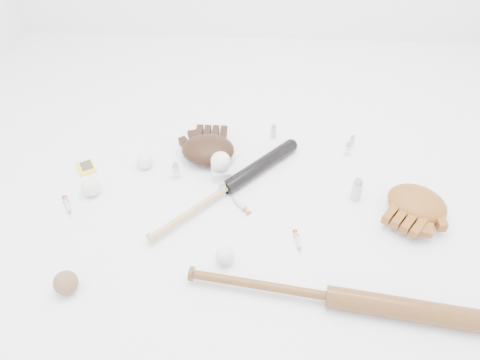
# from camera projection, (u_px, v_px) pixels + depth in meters

# --- Properties ---
(bat_dark) EXTENTS (0.62, 0.67, 0.06)m
(bat_dark) POSITION_uv_depth(u_px,v_px,m) (228.00, 187.00, 1.94)
(bat_dark) COLOR black
(bat_dark) RESTS_ON ground
(bat_wood) EXTENTS (1.02, 0.21, 0.07)m
(bat_wood) POSITION_uv_depth(u_px,v_px,m) (330.00, 296.00, 1.55)
(bat_wood) COLOR brown
(bat_wood) RESTS_ON ground
(glove_dark) EXTENTS (0.29, 0.29, 0.10)m
(glove_dark) POSITION_uv_depth(u_px,v_px,m) (208.00, 149.00, 2.10)
(glove_dark) COLOR black
(glove_dark) RESTS_ON ground
(glove_tan) EXTENTS (0.39, 0.39, 0.10)m
(glove_tan) POSITION_uv_depth(u_px,v_px,m) (417.00, 203.00, 1.85)
(glove_tan) COLOR brown
(glove_tan) RESTS_ON ground
(trading_card) EXTENTS (0.11, 0.12, 0.01)m
(trading_card) POSITION_uv_depth(u_px,v_px,m) (86.00, 168.00, 2.08)
(trading_card) COLOR yellow
(trading_card) RESTS_ON ground
(pedestal) EXTENTS (0.10, 0.10, 0.04)m
(pedestal) POSITION_uv_depth(u_px,v_px,m) (221.00, 173.00, 2.02)
(pedestal) COLOR white
(pedestal) RESTS_ON ground
(baseball_on_pedestal) EXTENTS (0.08, 0.08, 0.08)m
(baseball_on_pedestal) POSITION_uv_depth(u_px,v_px,m) (221.00, 161.00, 1.98)
(baseball_on_pedestal) COLOR white
(baseball_on_pedestal) RESTS_ON pedestal
(baseball_left) EXTENTS (0.08, 0.08, 0.08)m
(baseball_left) POSITION_uv_depth(u_px,v_px,m) (91.00, 187.00, 1.93)
(baseball_left) COLOR white
(baseball_left) RESTS_ON ground
(baseball_upper) EXTENTS (0.07, 0.07, 0.07)m
(baseball_upper) POSITION_uv_depth(u_px,v_px,m) (145.00, 161.00, 2.06)
(baseball_upper) COLOR white
(baseball_upper) RESTS_ON ground
(baseball_mid) EXTENTS (0.07, 0.07, 0.07)m
(baseball_mid) POSITION_uv_depth(u_px,v_px,m) (225.00, 256.00, 1.68)
(baseball_mid) COLOR white
(baseball_mid) RESTS_ON ground
(baseball_aged) EXTENTS (0.08, 0.08, 0.08)m
(baseball_aged) POSITION_uv_depth(u_px,v_px,m) (66.00, 283.00, 1.58)
(baseball_aged) COLOR brown
(baseball_aged) RESTS_ON ground
(syringe_0) EXTENTS (0.10, 0.14, 0.02)m
(syringe_0) POSITION_uv_depth(u_px,v_px,m) (68.00, 206.00, 1.89)
(syringe_0) COLOR #ADBCC6
(syringe_0) RESTS_ON ground
(syringe_1) EXTENTS (0.12, 0.13, 0.02)m
(syringe_1) POSITION_uv_depth(u_px,v_px,m) (239.00, 204.00, 1.90)
(syringe_1) COLOR #ADBCC6
(syringe_1) RESTS_ON ground
(syringe_2) EXTENTS (0.12, 0.14, 0.02)m
(syringe_2) POSITION_uv_depth(u_px,v_px,m) (227.00, 164.00, 2.08)
(syringe_2) COLOR #ADBCC6
(syringe_2) RESTS_ON ground
(syringe_3) EXTENTS (0.04, 0.13, 0.02)m
(syringe_3) POSITION_uv_depth(u_px,v_px,m) (298.00, 242.00, 1.76)
(syringe_3) COLOR #ADBCC6
(syringe_3) RESTS_ON ground
(vial_0) EXTENTS (0.03, 0.03, 0.07)m
(vial_0) POSITION_uv_depth(u_px,v_px,m) (348.00, 149.00, 2.13)
(vial_0) COLOR silver
(vial_0) RESTS_ON ground
(vial_1) EXTENTS (0.02, 0.02, 0.06)m
(vial_1) POSITION_uv_depth(u_px,v_px,m) (352.00, 142.00, 2.17)
(vial_1) COLOR silver
(vial_1) RESTS_ON ground
(vial_2) EXTENTS (0.03, 0.03, 0.07)m
(vial_2) POSITION_uv_depth(u_px,v_px,m) (222.00, 189.00, 1.93)
(vial_2) COLOR silver
(vial_2) RESTS_ON ground
(vial_3) EXTENTS (0.04, 0.04, 0.10)m
(vial_3) POSITION_uv_depth(u_px,v_px,m) (357.00, 190.00, 1.91)
(vial_3) COLOR silver
(vial_3) RESTS_ON ground
(vial_4) EXTENTS (0.03, 0.03, 0.07)m
(vial_4) POSITION_uv_depth(u_px,v_px,m) (176.00, 170.00, 2.01)
(vial_4) COLOR silver
(vial_4) RESTS_ON ground
(vial_5) EXTENTS (0.03, 0.03, 0.07)m
(vial_5) POSITION_uv_depth(u_px,v_px,m) (273.00, 132.00, 2.22)
(vial_5) COLOR silver
(vial_5) RESTS_ON ground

